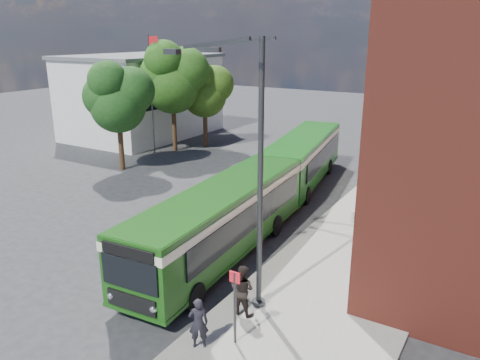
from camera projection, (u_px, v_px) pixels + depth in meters
The scene contains 14 objects.
ground at pixel (176, 251), 20.36m from camera, with size 120.00×120.00×0.00m, color #29292B.
pavement at pixel (386, 221), 23.43m from camera, with size 6.00×48.00×0.15m, color gray.
kerb_line at pixel (328, 211), 24.96m from camera, with size 0.12×48.00×0.01m, color beige.
white_building at pixel (143, 96), 42.85m from camera, with size 9.40×13.40×7.30m.
flagpole at pixel (152, 90), 35.65m from camera, with size 0.95×0.10×9.00m.
street_lamp at pixel (250, 174), 14.92m from camera, with size 2.96×2.38×9.00m.
bus_stop_sign at pixel (235, 303), 13.72m from camera, with size 0.35×0.08×2.52m.
bus_front at pixel (222, 216), 19.42m from camera, with size 3.31×11.87×3.02m.
bus_rear at pixel (303, 155), 29.14m from camera, with size 4.34×11.27×3.02m.
pedestrian_a at pixel (198, 323), 13.71m from camera, with size 0.59×0.39×1.61m, color black.
pedestrian_b at pixel (242, 290), 15.35m from camera, with size 0.84×0.66×1.74m, color black.
tree_left at pixel (117, 97), 31.15m from camera, with size 4.42×4.21×7.47m.
tree_mid at pixel (172, 77), 36.17m from camera, with size 5.14×4.89×8.68m.
tree_right at pixel (205, 89), 37.87m from camera, with size 4.20×3.99×7.09m.
Camera 1 is at (11.93, -14.42, 9.05)m, focal length 35.00 mm.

